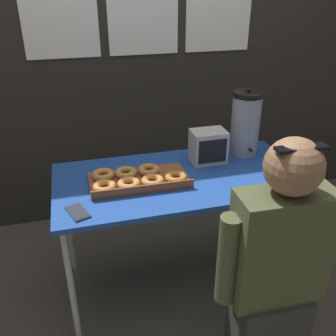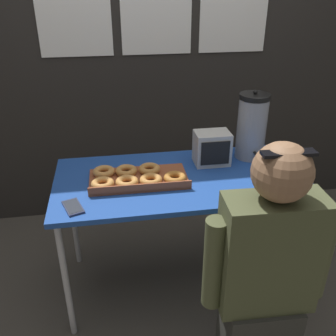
% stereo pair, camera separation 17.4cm
% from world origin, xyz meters
% --- Properties ---
extents(ground_plane, '(12.00, 12.00, 0.00)m').
position_xyz_m(ground_plane, '(0.00, 0.00, 0.00)').
color(ground_plane, '#4C473F').
extents(back_wall, '(6.00, 0.11, 2.81)m').
position_xyz_m(back_wall, '(0.00, 0.95, 1.40)').
color(back_wall, '#282623').
rests_on(back_wall, ground).
extents(folding_table, '(1.36, 0.67, 0.75)m').
position_xyz_m(folding_table, '(0.00, 0.00, 0.70)').
color(folding_table, '#1E479E').
rests_on(folding_table, ground).
extents(donut_box, '(0.54, 0.29, 0.05)m').
position_xyz_m(donut_box, '(-0.24, -0.01, 0.78)').
color(donut_box, brown).
rests_on(donut_box, folding_table).
extents(coffee_urn, '(0.18, 0.20, 0.41)m').
position_xyz_m(coffee_urn, '(0.46, 0.19, 0.95)').
color(coffee_urn, '#939399').
rests_on(coffee_urn, folding_table).
extents(cell_phone, '(0.12, 0.16, 0.01)m').
position_xyz_m(cell_phone, '(-0.56, -0.22, 0.76)').
color(cell_phone, '#2D334C').
rests_on(cell_phone, folding_table).
extents(space_heater, '(0.20, 0.15, 0.19)m').
position_xyz_m(space_heater, '(0.21, 0.14, 0.85)').
color(space_heater, silver).
rests_on(space_heater, folding_table).
extents(person_seated, '(0.55, 0.24, 1.21)m').
position_xyz_m(person_seated, '(0.25, -0.64, 0.59)').
color(person_seated, '#33332D').
rests_on(person_seated, ground).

